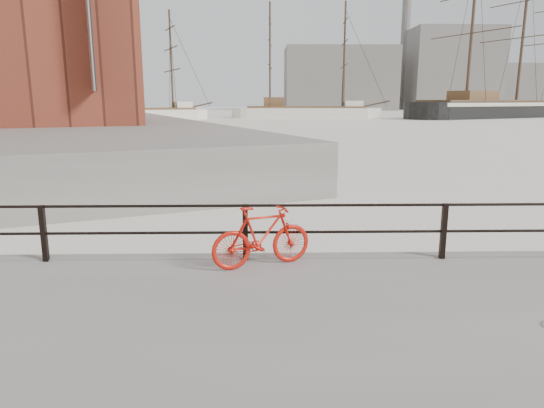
% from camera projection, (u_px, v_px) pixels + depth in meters
% --- Properties ---
extents(ground, '(400.00, 400.00, 0.00)m').
position_uv_depth(ground, '(437.00, 274.00, 8.87)').
color(ground, white).
rests_on(ground, ground).
extents(far_quay, '(78.44, 148.07, 1.80)m').
position_uv_depth(far_quay, '(34.00, 113.00, 78.19)').
color(far_quay, gray).
rests_on(far_quay, ground).
extents(guardrail, '(28.00, 0.10, 1.00)m').
position_uv_depth(guardrail, '(444.00, 231.00, 8.55)').
color(guardrail, black).
rests_on(guardrail, promenade).
extents(bicycle, '(1.72, 0.87, 1.05)m').
position_uv_depth(bicycle, '(262.00, 236.00, 8.14)').
color(bicycle, red).
rests_on(bicycle, promenade).
extents(barque_black, '(57.38, 39.96, 31.47)m').
position_uv_depth(barque_black, '(514.00, 117.00, 86.89)').
color(barque_black, black).
rests_on(barque_black, ground).
extents(schooner_mid, '(28.00, 13.35, 19.78)m').
position_uv_depth(schooner_mid, '(306.00, 118.00, 83.21)').
color(schooner_mid, silver).
rests_on(schooner_mid, ground).
extents(schooner_left, '(24.80, 18.41, 17.33)m').
position_uv_depth(schooner_left, '(141.00, 120.00, 74.87)').
color(schooner_left, silver).
rests_on(schooner_left, ground).
extents(apartment_cream, '(24.16, 21.40, 21.20)m').
position_uv_depth(apartment_cream, '(5.00, 30.00, 66.00)').
color(apartment_cream, beige).
rests_on(apartment_cream, far_quay).
extents(apartment_grey, '(26.02, 22.15, 23.20)m').
position_uv_depth(apartment_grey, '(17.00, 40.00, 85.55)').
color(apartment_grey, gray).
rests_on(apartment_grey, far_quay).
extents(apartment_brick, '(27.87, 22.90, 21.20)m').
position_uv_depth(apartment_brick, '(26.00, 56.00, 106.42)').
color(apartment_brick, brown).
rests_on(apartment_brick, far_quay).
extents(industrial_west, '(32.00, 18.00, 18.00)m').
position_uv_depth(industrial_west, '(339.00, 79.00, 144.19)').
color(industrial_west, gray).
rests_on(industrial_west, ground).
extents(industrial_mid, '(26.00, 20.00, 24.00)m').
position_uv_depth(industrial_mid, '(450.00, 70.00, 149.19)').
color(industrial_mid, gray).
rests_on(industrial_mid, ground).
extents(industrial_east, '(20.00, 16.00, 14.00)m').
position_uv_depth(industrial_east, '(514.00, 87.00, 155.62)').
color(industrial_east, gray).
rests_on(industrial_east, ground).
extents(smokestack, '(2.80, 2.80, 44.00)m').
position_uv_depth(smokestack, '(405.00, 38.00, 151.68)').
color(smokestack, gray).
rests_on(smokestack, ground).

